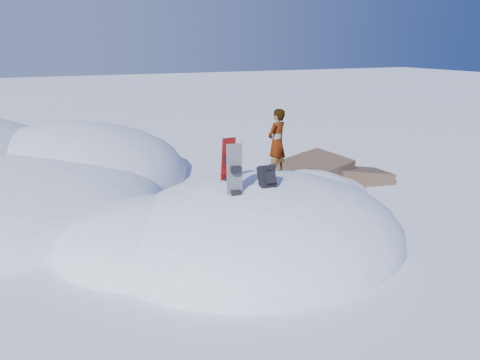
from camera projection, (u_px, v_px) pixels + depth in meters
name	position (u px, v px, depth m)	size (l,w,h in m)	color
ground	(259.00, 241.00, 10.85)	(120.00, 120.00, 0.00)	white
snow_mound	(248.00, 238.00, 10.99)	(8.00, 6.00, 3.00)	white
rock_outcrop	(321.00, 186.00, 14.94)	(4.68, 4.41, 1.68)	brown
snowboard_red	(228.00, 172.00, 10.44)	(0.31, 0.27, 1.62)	red
snowboard_dark	(235.00, 184.00, 9.59)	(0.33, 0.23, 1.72)	black
backpack	(267.00, 177.00, 9.95)	(0.37, 0.47, 0.56)	black
gear_pile	(162.00, 274.00, 9.03)	(1.00, 0.88, 0.26)	black
person	(277.00, 142.00, 11.28)	(0.58, 0.38, 1.60)	slate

